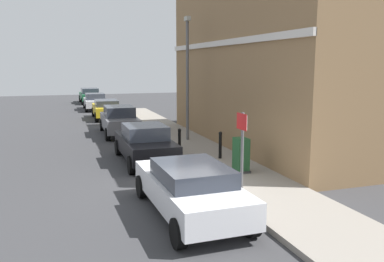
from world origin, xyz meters
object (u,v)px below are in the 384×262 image
Objects in this scene: car_white at (190,187)px; utility_cabinet at (241,156)px; car_black at (145,143)px; bollard_far_kerb at (180,140)px; car_grey at (119,120)px; car_silver at (95,101)px; car_yellow at (106,109)px; street_sign at (242,141)px; bollard_near_cabinet at (220,144)px; lamppost at (187,73)px; car_green at (90,95)px.

car_white is 3.93× the size of utility_cabinet.
car_black is at bearing 131.71° from utility_cabinet.
car_white reaches higher than bollard_far_kerb.
bollard_far_kerb is (1.57, 6.14, -0.01)m from car_white.
car_grey is at bearing 103.50° from bollard_far_kerb.
car_grey is 1.02× the size of car_silver.
car_yellow is 1.80× the size of street_sign.
car_silver is (-0.21, 5.95, -0.01)m from car_yellow.
lamppost reaches higher than bollard_near_cabinet.
lamppost is (1.28, 2.92, 2.60)m from bollard_far_kerb.
car_silver is (-0.03, 24.88, -0.02)m from car_white.
car_green is 26.30m from bollard_near_cabinet.
car_grey is 4.24× the size of bollard_near_cabinet.
car_white is at bearing -179.00° from car_grey.
street_sign is at bearing -173.99° from car_yellow.
street_sign reaches higher than car_silver.
street_sign is at bearing -88.90° from bollard_far_kerb.
street_sign reaches higher than car_black.
utility_cabinet is at bearing -138.33° from car_black.
car_white is 6.34m from bollard_far_kerb.
car_grey is at bearing 97.73° from street_sign.
utility_cabinet is 0.50× the size of street_sign.
car_grey reaches higher than bollard_near_cabinet.
lamppost is (2.89, -15.81, 2.60)m from car_silver.
car_black reaches higher than bollard_far_kerb.
car_grey is at bearing 130.24° from lamppost.
street_sign is (1.50, -18.32, 0.95)m from car_yellow.
car_silver is at bearing 0.37° from car_black.
lamppost reaches higher than car_black.
car_yellow is at bearing 105.17° from lamppost.
bollard_near_cabinet is 1.75m from bollard_far_kerb.
lamppost reaches higher than car_yellow.
car_black is 3.69× the size of utility_cabinet.
car_grey reaches higher than car_green.
car_white is 31.07m from car_green.
lamppost is at bearing -138.36° from car_grey.
car_white is at bearing -178.78° from car_silver.
utility_cabinet reaches higher than bollard_far_kerb.
car_green is (-0.06, 18.74, -0.03)m from car_grey.
car_white is at bearing -160.05° from street_sign.
car_yellow is at bearing -179.61° from car_green.
car_green is at bearing 95.49° from utility_cabinet.
car_grey reaches higher than bollard_far_kerb.
car_green reaches higher than utility_cabinet.
car_grey is 12.55m from car_silver.
utility_cabinet is (2.63, -2.95, -0.06)m from car_black.
utility_cabinet is at bearing -162.99° from car_grey.
car_green is at bearing 93.11° from street_sign.
street_sign is (-1.05, -2.25, 0.98)m from utility_cabinet.
car_yellow is 12.14m from car_green.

